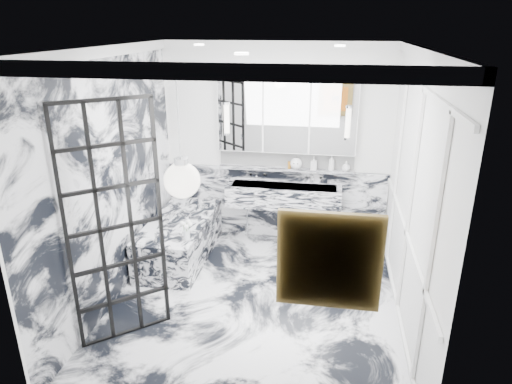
% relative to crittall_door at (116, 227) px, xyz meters
% --- Properties ---
extents(floor, '(3.60, 3.60, 0.00)m').
position_rel_crittall_door_xyz_m(floor, '(1.20, 0.77, -1.20)').
color(floor, silver).
rests_on(floor, ground).
extents(ceiling, '(3.60, 3.60, 0.00)m').
position_rel_crittall_door_xyz_m(ceiling, '(1.20, 0.77, 1.60)').
color(ceiling, white).
rests_on(ceiling, wall_back).
extents(wall_back, '(3.60, 0.00, 3.60)m').
position_rel_crittall_door_xyz_m(wall_back, '(1.20, 2.57, 0.20)').
color(wall_back, white).
rests_on(wall_back, floor).
extents(wall_front, '(3.60, 0.00, 3.60)m').
position_rel_crittall_door_xyz_m(wall_front, '(1.20, -1.03, 0.20)').
color(wall_front, white).
rests_on(wall_front, floor).
extents(wall_left, '(0.00, 3.60, 3.60)m').
position_rel_crittall_door_xyz_m(wall_left, '(-0.40, 0.77, 0.20)').
color(wall_left, white).
rests_on(wall_left, floor).
extents(wall_right, '(0.00, 3.60, 3.60)m').
position_rel_crittall_door_xyz_m(wall_right, '(2.80, 0.77, 0.20)').
color(wall_right, white).
rests_on(wall_right, floor).
extents(marble_clad_back, '(3.18, 0.05, 1.05)m').
position_rel_crittall_door_xyz_m(marble_clad_back, '(1.20, 2.54, -0.67)').
color(marble_clad_back, silver).
rests_on(marble_clad_back, floor).
extents(marble_clad_left, '(0.02, 3.56, 2.68)m').
position_rel_crittall_door_xyz_m(marble_clad_left, '(-0.38, 0.77, 0.14)').
color(marble_clad_left, silver).
rests_on(marble_clad_left, floor).
extents(panel_molding, '(0.03, 3.40, 2.30)m').
position_rel_crittall_door_xyz_m(panel_molding, '(2.78, 0.77, 0.10)').
color(panel_molding, white).
rests_on(panel_molding, floor).
extents(soap_bottle_a, '(0.10, 0.10, 0.22)m').
position_rel_crittall_door_xyz_m(soap_bottle_a, '(1.99, 2.48, 0.00)').
color(soap_bottle_a, '#8C5919').
rests_on(soap_bottle_a, ledge).
extents(soap_bottle_b, '(0.09, 0.09, 0.19)m').
position_rel_crittall_door_xyz_m(soap_bottle_b, '(1.75, 2.48, -0.02)').
color(soap_bottle_b, '#4C4C51').
rests_on(soap_bottle_b, ledge).
extents(soap_bottle_c, '(0.12, 0.12, 0.14)m').
position_rel_crittall_door_xyz_m(soap_bottle_c, '(2.19, 2.48, -0.04)').
color(soap_bottle_c, silver).
rests_on(soap_bottle_c, ledge).
extents(face_pot, '(0.16, 0.16, 0.16)m').
position_rel_crittall_door_xyz_m(face_pot, '(1.50, 2.48, -0.03)').
color(face_pot, white).
rests_on(face_pot, ledge).
extents(amber_bottle, '(0.04, 0.04, 0.10)m').
position_rel_crittall_door_xyz_m(amber_bottle, '(1.40, 2.48, -0.06)').
color(amber_bottle, '#8C5919').
rests_on(amber_bottle, ledge).
extents(flower_vase, '(0.08, 0.08, 0.12)m').
position_rel_crittall_door_xyz_m(flower_vase, '(0.31, 1.13, -0.59)').
color(flower_vase, silver).
rests_on(flower_vase, bathtub).
extents(crittall_door, '(0.70, 0.59, 2.40)m').
position_rel_crittall_door_xyz_m(crittall_door, '(0.00, 0.00, 0.00)').
color(crittall_door, black).
rests_on(crittall_door, floor).
extents(artwork, '(0.58, 0.06, 0.58)m').
position_rel_crittall_door_xyz_m(artwork, '(2.00, -0.99, 0.37)').
color(artwork, orange).
rests_on(artwork, wall_front).
extents(pendant_light, '(0.27, 0.27, 0.27)m').
position_rel_crittall_door_xyz_m(pendant_light, '(0.90, -0.62, 0.73)').
color(pendant_light, white).
rests_on(pendant_light, ceiling).
extents(trough_sink, '(1.60, 0.45, 0.30)m').
position_rel_crittall_door_xyz_m(trough_sink, '(1.35, 2.32, -0.47)').
color(trough_sink, silver).
rests_on(trough_sink, wall_back).
extents(ledge, '(1.90, 0.14, 0.04)m').
position_rel_crittall_door_xyz_m(ledge, '(1.35, 2.49, -0.13)').
color(ledge, silver).
rests_on(ledge, wall_back).
extents(subway_tile, '(1.90, 0.03, 0.23)m').
position_rel_crittall_door_xyz_m(subway_tile, '(1.35, 2.55, 0.01)').
color(subway_tile, white).
rests_on(subway_tile, wall_back).
extents(mirror_cabinet, '(1.90, 0.16, 1.00)m').
position_rel_crittall_door_xyz_m(mirror_cabinet, '(1.35, 2.49, 0.62)').
color(mirror_cabinet, white).
rests_on(mirror_cabinet, wall_back).
extents(sconce_left, '(0.07, 0.07, 0.40)m').
position_rel_crittall_door_xyz_m(sconce_left, '(0.53, 2.40, 0.58)').
color(sconce_left, white).
rests_on(sconce_left, mirror_cabinet).
extents(sconce_right, '(0.07, 0.07, 0.40)m').
position_rel_crittall_door_xyz_m(sconce_right, '(2.17, 2.40, 0.58)').
color(sconce_right, white).
rests_on(sconce_right, mirror_cabinet).
extents(bathtub, '(0.75, 1.65, 0.55)m').
position_rel_crittall_door_xyz_m(bathtub, '(0.03, 1.66, -0.92)').
color(bathtub, silver).
rests_on(bathtub, floor).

